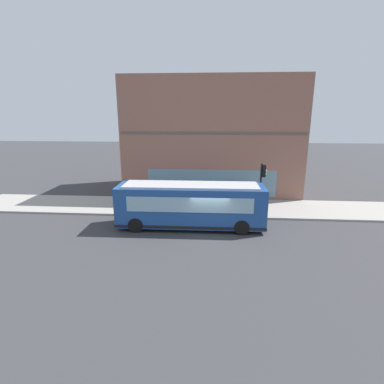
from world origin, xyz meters
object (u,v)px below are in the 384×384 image
traffic_light_near_corner (263,179)px  pedestrian_by_light_pole (236,191)px  fire_hydrant (262,205)px  city_bus_nearside (191,206)px  newspaper_vending_box (144,195)px  pedestrian_near_building_entrance (196,196)px

traffic_light_near_corner → pedestrian_by_light_pole: bearing=25.4°
traffic_light_near_corner → fire_hydrant: (1.41, -0.33, -2.40)m
city_bus_nearside → pedestrian_by_light_pole: 7.00m
city_bus_nearside → traffic_light_near_corner: size_ratio=2.54×
traffic_light_near_corner → newspaper_vending_box: traffic_light_near_corner is taller
fire_hydrant → pedestrian_by_light_pole: size_ratio=0.45×
traffic_light_near_corner → fire_hydrant: bearing=-13.3°
traffic_light_near_corner → pedestrian_near_building_entrance: 5.65m
city_bus_nearside → newspaper_vending_box: 7.44m
traffic_light_near_corner → pedestrian_near_building_entrance: (1.75, 5.04, -1.88)m
fire_hydrant → pedestrian_near_building_entrance: bearing=86.3°
pedestrian_near_building_entrance → newspaper_vending_box: pedestrian_near_building_entrance is taller
pedestrian_by_light_pole → city_bus_nearside: bearing=149.7°
fire_hydrant → pedestrian_by_light_pole: bearing=43.8°
pedestrian_near_building_entrance → newspaper_vending_box: bearing=73.3°
city_bus_nearside → newspaper_vending_box: size_ratio=11.19×
fire_hydrant → newspaper_vending_box: size_ratio=0.82×
traffic_light_near_corner → newspaper_vending_box: bearing=72.0°
fire_hydrant → pedestrian_by_light_pole: 2.93m
fire_hydrant → newspaper_vending_box: bearing=80.1°
fire_hydrant → pedestrian_by_light_pole: (2.08, 1.99, 0.58)m
pedestrian_by_light_pole → newspaper_vending_box: pedestrian_by_light_pole is taller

